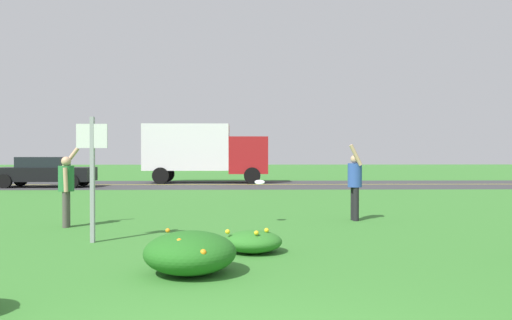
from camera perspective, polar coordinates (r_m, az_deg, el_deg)
The scene contains 11 objects.
ground_plane at distance 15.73m, azimuth -1.61°, elevation -5.23°, with size 120.00×120.00×0.00m, color #387A2D.
highway_strip at distance 27.67m, azimuth -1.52°, elevation -2.64°, with size 120.00×7.77×0.01m, color #38383A.
highway_center_stripe at distance 27.67m, azimuth -1.52°, elevation -2.63°, with size 120.00×0.16×0.00m, color yellow.
daylily_clump_front_center at distance 7.39m, azimuth -7.05°, elevation -9.77°, with size 1.26×1.33×0.59m.
daylily_clump_mid_center at distance 8.89m, azimuth -0.34°, elevation -8.69°, with size 0.96×0.95×0.41m.
sign_post_near_path at distance 10.19m, azimuth -17.07°, elevation -0.61°, with size 0.56×0.10×2.30m.
person_thrower_green_shirt at distance 12.51m, azimuth -19.58°, elevation -2.50°, with size 0.40×0.52×1.77m.
person_catcher_blue_shirt at distance 13.15m, azimuth 10.49°, elevation -2.22°, with size 0.36×0.52×1.85m.
frisbee_white at distance 12.40m, azimuth 0.39°, elevation -2.38°, with size 0.23×0.23×0.10m.
car_black_center_left at distance 27.59m, azimuth -21.60°, elevation -1.17°, with size 4.50×2.00×1.45m.
box_truck_red at distance 29.45m, azimuth -5.61°, elevation 1.07°, with size 6.70×2.46×3.20m.
Camera 1 is at (0.06, -3.66, 1.64)m, focal length 37.49 mm.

